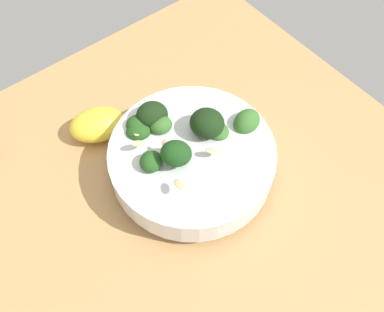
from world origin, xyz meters
TOP-DOWN VIEW (x-y plane):
  - ground_plane at (0.00, 0.00)cm, footprint 60.58×60.58cm
  - bowl_of_broccoli at (1.03, 1.44)cm, footprint 21.06×21.06cm
  - lemon_wedge at (-5.36, 14.17)cm, footprint 9.06×7.74cm

SIDE VIEW (x-z plane):
  - ground_plane at x=0.00cm, z-range -4.80..0.00cm
  - lemon_wedge at x=-5.36cm, z-range 0.00..4.16cm
  - bowl_of_broccoli at x=1.03cm, z-range -1.34..8.70cm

